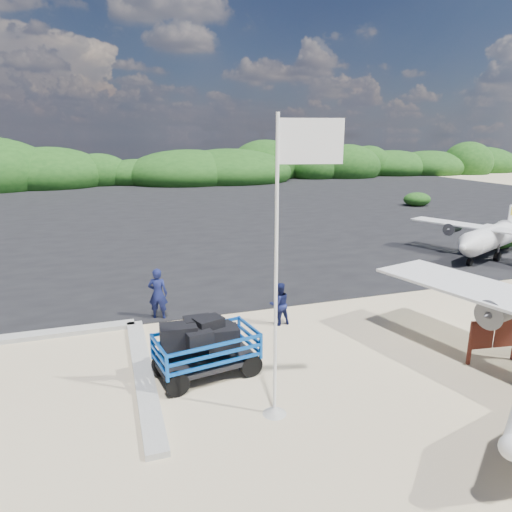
{
  "coord_description": "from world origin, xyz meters",
  "views": [
    {
      "loc": [
        -5.07,
        -9.97,
        6.27
      ],
      "look_at": [
        0.16,
        5.9,
        1.84
      ],
      "focal_mm": 32.0,
      "sensor_mm": 36.0,
      "label": 1
    }
  ],
  "objects_px": {
    "flagpole": "(274,414)",
    "signboard": "(490,362)",
    "crew_a": "(158,294)",
    "aircraft_large": "(412,214)",
    "aircraft_small": "(20,206)",
    "baggage_cart": "(207,375)",
    "crew_b": "(279,304)"
  },
  "relations": [
    {
      "from": "aircraft_large",
      "to": "aircraft_small",
      "type": "height_order",
      "value": "aircraft_large"
    },
    {
      "from": "crew_b",
      "to": "aircraft_small",
      "type": "xyz_separation_m",
      "value": [
        -12.89,
        32.91,
        -0.74
      ]
    },
    {
      "from": "crew_a",
      "to": "baggage_cart",
      "type": "bearing_deg",
      "value": 118.89
    },
    {
      "from": "aircraft_large",
      "to": "flagpole",
      "type": "bearing_deg",
      "value": 33.42
    },
    {
      "from": "baggage_cart",
      "to": "crew_b",
      "type": "relative_size",
      "value": 1.94
    },
    {
      "from": "crew_a",
      "to": "signboard",
      "type": "bearing_deg",
      "value": 163.21
    },
    {
      "from": "aircraft_small",
      "to": "flagpole",
      "type": "bearing_deg",
      "value": 82.48
    },
    {
      "from": "baggage_cart",
      "to": "aircraft_small",
      "type": "xyz_separation_m",
      "value": [
        -9.8,
        35.52,
        0.0
      ]
    },
    {
      "from": "crew_b",
      "to": "aircraft_small",
      "type": "height_order",
      "value": "crew_b"
    },
    {
      "from": "flagpole",
      "to": "signboard",
      "type": "relative_size",
      "value": 4.17
    },
    {
      "from": "crew_b",
      "to": "aircraft_small",
      "type": "distance_m",
      "value": 35.35
    },
    {
      "from": "crew_b",
      "to": "aircraft_large",
      "type": "xyz_separation_m",
      "value": [
        18.55,
        17.74,
        -0.74
      ]
    },
    {
      "from": "flagpole",
      "to": "aircraft_small",
      "type": "distance_m",
      "value": 39.28
    },
    {
      "from": "flagpole",
      "to": "baggage_cart",
      "type": "bearing_deg",
      "value": 116.54
    },
    {
      "from": "baggage_cart",
      "to": "aircraft_small",
      "type": "bearing_deg",
      "value": 95.8
    },
    {
      "from": "flagpole",
      "to": "signboard",
      "type": "height_order",
      "value": "flagpole"
    },
    {
      "from": "crew_b",
      "to": "signboard",
      "type": "bearing_deg",
      "value": 132.37
    },
    {
      "from": "aircraft_small",
      "to": "crew_a",
      "type": "bearing_deg",
      "value": 82.55
    },
    {
      "from": "signboard",
      "to": "crew_b",
      "type": "relative_size",
      "value": 1.08
    },
    {
      "from": "crew_a",
      "to": "aircraft_large",
      "type": "xyz_separation_m",
      "value": [
        22.41,
        15.93,
        -0.92
      ]
    },
    {
      "from": "aircraft_large",
      "to": "aircraft_small",
      "type": "xyz_separation_m",
      "value": [
        -31.44,
        15.17,
        0.0
      ]
    },
    {
      "from": "flagpole",
      "to": "crew_b",
      "type": "xyz_separation_m",
      "value": [
        1.97,
        4.83,
        0.74
      ]
    },
    {
      "from": "flagpole",
      "to": "crew_a",
      "type": "distance_m",
      "value": 6.95
    },
    {
      "from": "signboard",
      "to": "aircraft_small",
      "type": "relative_size",
      "value": 0.23
    },
    {
      "from": "flagpole",
      "to": "aircraft_large",
      "type": "height_order",
      "value": "flagpole"
    },
    {
      "from": "crew_a",
      "to": "crew_b",
      "type": "distance_m",
      "value": 4.26
    },
    {
      "from": "baggage_cart",
      "to": "flagpole",
      "type": "relative_size",
      "value": 0.43
    },
    {
      "from": "crew_a",
      "to": "aircraft_small",
      "type": "relative_size",
      "value": 0.27
    },
    {
      "from": "signboard",
      "to": "crew_a",
      "type": "bearing_deg",
      "value": 152.08
    },
    {
      "from": "signboard",
      "to": "crew_b",
      "type": "height_order",
      "value": "crew_b"
    },
    {
      "from": "baggage_cart",
      "to": "flagpole",
      "type": "bearing_deg",
      "value": -73.09
    },
    {
      "from": "baggage_cart",
      "to": "crew_a",
      "type": "bearing_deg",
      "value": 90.26
    }
  ]
}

